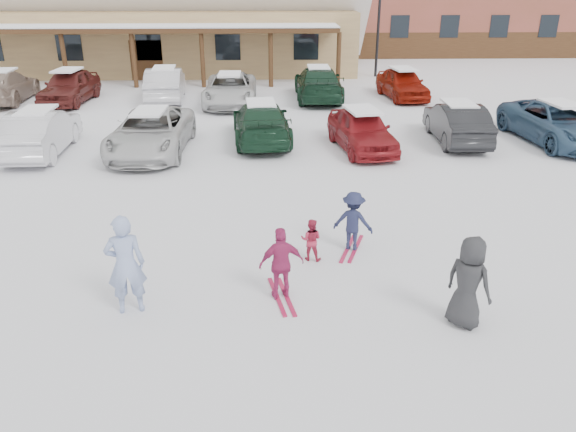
{
  "coord_description": "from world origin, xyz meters",
  "views": [
    {
      "loc": [
        -0.03,
        -9.71,
        5.66
      ],
      "look_at": [
        0.3,
        1.0,
        1.0
      ],
      "focal_mm": 35.0,
      "sensor_mm": 36.0,
      "label": 1
    }
  ],
  "objects_px": {
    "parked_car_7": "(4,86)",
    "parked_car_8": "(69,86)",
    "day_lodge": "(126,2)",
    "child_navy": "(353,221)",
    "adult_skier": "(125,265)",
    "toddler_red": "(311,240)",
    "bystander_dark": "(469,282)",
    "parked_car_10": "(230,89)",
    "lamp_post": "(379,17)",
    "parked_car_3": "(261,122)",
    "parked_car_4": "(362,130)",
    "parked_car_1": "(40,132)",
    "child_magenta": "(282,264)",
    "parked_car_12": "(402,84)",
    "parked_car_5": "(457,123)",
    "parked_car_11": "(318,83)",
    "parked_car_9": "(165,84)",
    "parked_car_2": "(151,132)",
    "parked_car_6": "(558,123)"
  },
  "relations": [
    {
      "from": "parked_car_7",
      "to": "parked_car_8",
      "type": "distance_m",
      "value": 3.13
    },
    {
      "from": "day_lodge",
      "to": "child_navy",
      "type": "height_order",
      "value": "day_lodge"
    },
    {
      "from": "adult_skier",
      "to": "toddler_red",
      "type": "xyz_separation_m",
      "value": [
        3.41,
        1.88,
        -0.48
      ]
    },
    {
      "from": "bystander_dark",
      "to": "parked_car_10",
      "type": "height_order",
      "value": "bystander_dark"
    },
    {
      "from": "lamp_post",
      "to": "parked_car_3",
      "type": "bearing_deg",
      "value": -115.65
    },
    {
      "from": "parked_car_4",
      "to": "parked_car_1",
      "type": "bearing_deg",
      "value": 171.58
    },
    {
      "from": "child_magenta",
      "to": "parked_car_12",
      "type": "distance_m",
      "value": 19.18
    },
    {
      "from": "child_magenta",
      "to": "parked_car_7",
      "type": "height_order",
      "value": "parked_car_7"
    },
    {
      "from": "lamp_post",
      "to": "parked_car_5",
      "type": "bearing_deg",
      "value": -88.09
    },
    {
      "from": "parked_car_1",
      "to": "parked_car_11",
      "type": "xyz_separation_m",
      "value": [
        10.04,
        8.55,
        0.02
      ]
    },
    {
      "from": "parked_car_3",
      "to": "adult_skier",
      "type": "bearing_deg",
      "value": 74.2
    },
    {
      "from": "lamp_post",
      "to": "parked_car_4",
      "type": "relative_size",
      "value": 1.42
    },
    {
      "from": "parked_car_4",
      "to": "parked_car_11",
      "type": "xyz_separation_m",
      "value": [
        -0.82,
        8.41,
        0.07
      ]
    },
    {
      "from": "day_lodge",
      "to": "parked_car_9",
      "type": "relative_size",
      "value": 6.24
    },
    {
      "from": "parked_car_11",
      "to": "parked_car_12",
      "type": "height_order",
      "value": "parked_car_11"
    },
    {
      "from": "parked_car_1",
      "to": "parked_car_8",
      "type": "relative_size",
      "value": 1.01
    },
    {
      "from": "parked_car_2",
      "to": "parked_car_4",
      "type": "bearing_deg",
      "value": 2.15
    },
    {
      "from": "parked_car_2",
      "to": "parked_car_5",
      "type": "height_order",
      "value": "parked_car_2"
    },
    {
      "from": "day_lodge",
      "to": "parked_car_12",
      "type": "relative_size",
      "value": 6.95
    },
    {
      "from": "adult_skier",
      "to": "parked_car_9",
      "type": "height_order",
      "value": "adult_skier"
    },
    {
      "from": "parked_car_1",
      "to": "parked_car_2",
      "type": "relative_size",
      "value": 0.88
    },
    {
      "from": "parked_car_1",
      "to": "parked_car_4",
      "type": "height_order",
      "value": "parked_car_1"
    },
    {
      "from": "lamp_post",
      "to": "adult_skier",
      "type": "distance_m",
      "value": 26.41
    },
    {
      "from": "lamp_post",
      "to": "parked_car_6",
      "type": "distance_m",
      "value": 14.99
    },
    {
      "from": "day_lodge",
      "to": "parked_car_2",
      "type": "xyz_separation_m",
      "value": [
        4.92,
        -19.05,
        -3.23
      ]
    },
    {
      "from": "adult_skier",
      "to": "parked_car_11",
      "type": "bearing_deg",
      "value": -118.11
    },
    {
      "from": "child_magenta",
      "to": "parked_car_10",
      "type": "distance_m",
      "value": 17.11
    },
    {
      "from": "lamp_post",
      "to": "parked_car_10",
      "type": "distance_m",
      "value": 11.29
    },
    {
      "from": "day_lodge",
      "to": "parked_car_8",
      "type": "height_order",
      "value": "day_lodge"
    },
    {
      "from": "parked_car_9",
      "to": "parked_car_5",
      "type": "bearing_deg",
      "value": 141.93
    },
    {
      "from": "parked_car_4",
      "to": "parked_car_6",
      "type": "bearing_deg",
      "value": -3.97
    },
    {
      "from": "parked_car_4",
      "to": "bystander_dark",
      "type": "bearing_deg",
      "value": -98.06
    },
    {
      "from": "parked_car_4",
      "to": "parked_car_6",
      "type": "distance_m",
      "value": 7.19
    },
    {
      "from": "day_lodge",
      "to": "parked_car_8",
      "type": "distance_m",
      "value": 11.37
    },
    {
      "from": "child_navy",
      "to": "parked_car_2",
      "type": "height_order",
      "value": "parked_car_2"
    },
    {
      "from": "parked_car_5",
      "to": "parked_car_8",
      "type": "relative_size",
      "value": 0.96
    },
    {
      "from": "parked_car_2",
      "to": "parked_car_7",
      "type": "height_order",
      "value": "parked_car_7"
    },
    {
      "from": "parked_car_6",
      "to": "parked_car_8",
      "type": "height_order",
      "value": "parked_car_8"
    },
    {
      "from": "adult_skier",
      "to": "parked_car_11",
      "type": "height_order",
      "value": "adult_skier"
    },
    {
      "from": "day_lodge",
      "to": "parked_car_11",
      "type": "relative_size",
      "value": 5.49
    },
    {
      "from": "day_lodge",
      "to": "parked_car_12",
      "type": "height_order",
      "value": "day_lodge"
    },
    {
      "from": "parked_car_6",
      "to": "parked_car_8",
      "type": "bearing_deg",
      "value": 152.88
    },
    {
      "from": "bystander_dark",
      "to": "parked_car_7",
      "type": "bearing_deg",
      "value": -2.39
    },
    {
      "from": "lamp_post",
      "to": "child_navy",
      "type": "distance_m",
      "value": 23.05
    },
    {
      "from": "parked_car_1",
      "to": "parked_car_5",
      "type": "bearing_deg",
      "value": -178.9
    },
    {
      "from": "parked_car_1",
      "to": "parked_car_10",
      "type": "distance_m",
      "value": 9.57
    },
    {
      "from": "parked_car_6",
      "to": "parked_car_1",
      "type": "bearing_deg",
      "value": 175.97
    },
    {
      "from": "lamp_post",
      "to": "parked_car_10",
      "type": "xyz_separation_m",
      "value": [
        -8.08,
        -7.44,
        -2.6
      ]
    },
    {
      "from": "parked_car_7",
      "to": "parked_car_10",
      "type": "height_order",
      "value": "parked_car_7"
    },
    {
      "from": "parked_car_1",
      "to": "parked_car_10",
      "type": "bearing_deg",
      "value": -130.87
    }
  ]
}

